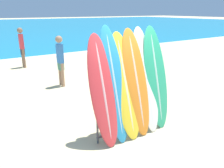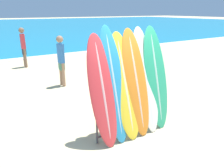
{
  "view_description": "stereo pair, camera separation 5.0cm",
  "coord_description": "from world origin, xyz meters",
  "px_view_note": "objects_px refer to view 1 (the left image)",
  "views": [
    {
      "loc": [
        -2.97,
        -2.99,
        2.54
      ],
      "look_at": [
        -0.34,
        1.17,
        0.88
      ],
      "focal_mm": 35.0,
      "sensor_mm": 36.0,
      "label": 1
    },
    {
      "loc": [
        -2.93,
        -3.01,
        2.54
      ],
      "look_at": [
        -0.34,
        1.17,
        0.88
      ],
      "focal_mm": 35.0,
      "sensor_mm": 36.0,
      "label": 2
    }
  ],
  "objects_px": {
    "person_near_water": "(60,59)",
    "surfboard_slot_5": "(156,78)",
    "surfboard_slot_2": "(125,86)",
    "surfboard_slot_3": "(136,82)",
    "surfboard_rack": "(132,112)",
    "surfboard_slot_0": "(103,91)",
    "surfboard_slot_4": "(146,80)",
    "surfboard_slot_1": "(114,85)",
    "person_mid_beach": "(22,46)"
  },
  "relations": [
    {
      "from": "surfboard_rack",
      "to": "surfboard_slot_1",
      "type": "distance_m",
      "value": 0.8
    },
    {
      "from": "surfboard_slot_0",
      "to": "person_mid_beach",
      "type": "relative_size",
      "value": 1.19
    },
    {
      "from": "surfboard_rack",
      "to": "surfboard_slot_1",
      "type": "xyz_separation_m",
      "value": [
        -0.42,
        0.06,
        0.68
      ]
    },
    {
      "from": "surfboard_slot_5",
      "to": "surfboard_slot_1",
      "type": "bearing_deg",
      "value": 179.19
    },
    {
      "from": "surfboard_slot_1",
      "to": "person_mid_beach",
      "type": "distance_m",
      "value": 7.23
    },
    {
      "from": "surfboard_rack",
      "to": "person_near_water",
      "type": "bearing_deg",
      "value": 93.1
    },
    {
      "from": "surfboard_slot_3",
      "to": "surfboard_rack",
      "type": "bearing_deg",
      "value": -159.71
    },
    {
      "from": "surfboard_rack",
      "to": "surfboard_slot_0",
      "type": "distance_m",
      "value": 0.92
    },
    {
      "from": "surfboard_slot_4",
      "to": "person_near_water",
      "type": "height_order",
      "value": "surfboard_slot_4"
    },
    {
      "from": "surfboard_slot_1",
      "to": "person_near_water",
      "type": "distance_m",
      "value": 3.73
    },
    {
      "from": "surfboard_slot_0",
      "to": "surfboard_slot_2",
      "type": "xyz_separation_m",
      "value": [
        0.53,
        0.01,
        -0.0
      ]
    },
    {
      "from": "person_mid_beach",
      "to": "surfboard_slot_2",
      "type": "bearing_deg",
      "value": -175.78
    },
    {
      "from": "surfboard_slot_2",
      "to": "person_near_water",
      "type": "relative_size",
      "value": 1.23
    },
    {
      "from": "person_mid_beach",
      "to": "surfboard_slot_5",
      "type": "bearing_deg",
      "value": -169.3
    },
    {
      "from": "surfboard_slot_1",
      "to": "surfboard_slot_3",
      "type": "xyz_separation_m",
      "value": [
        0.54,
        -0.02,
        -0.04
      ]
    },
    {
      "from": "surfboard_slot_1",
      "to": "surfboard_slot_5",
      "type": "distance_m",
      "value": 1.1
    },
    {
      "from": "surfboard_slot_1",
      "to": "surfboard_slot_5",
      "type": "relative_size",
      "value": 1.02
    },
    {
      "from": "surfboard_slot_2",
      "to": "person_mid_beach",
      "type": "height_order",
      "value": "surfboard_slot_2"
    },
    {
      "from": "surfboard_slot_4",
      "to": "person_near_water",
      "type": "relative_size",
      "value": 1.28
    },
    {
      "from": "surfboard_slot_0",
      "to": "surfboard_slot_2",
      "type": "relative_size",
      "value": 1.0
    },
    {
      "from": "surfboard_rack",
      "to": "surfboard_slot_5",
      "type": "xyz_separation_m",
      "value": [
        0.68,
        0.05,
        0.66
      ]
    },
    {
      "from": "surfboard_rack",
      "to": "surfboard_slot_0",
      "type": "height_order",
      "value": "surfboard_slot_0"
    },
    {
      "from": "surfboard_rack",
      "to": "surfboard_slot_3",
      "type": "height_order",
      "value": "surfboard_slot_3"
    },
    {
      "from": "surfboard_slot_2",
      "to": "surfboard_rack",
      "type": "bearing_deg",
      "value": -17.04
    },
    {
      "from": "surfboard_slot_3",
      "to": "surfboard_slot_5",
      "type": "bearing_deg",
      "value": 0.18
    },
    {
      "from": "person_mid_beach",
      "to": "surfboard_slot_3",
      "type": "bearing_deg",
      "value": -173.63
    },
    {
      "from": "surfboard_rack",
      "to": "surfboard_slot_1",
      "type": "bearing_deg",
      "value": 171.51
    },
    {
      "from": "surfboard_slot_0",
      "to": "surfboard_slot_5",
      "type": "distance_m",
      "value": 1.37
    },
    {
      "from": "surfboard_slot_4",
      "to": "person_mid_beach",
      "type": "distance_m",
      "value": 7.32
    },
    {
      "from": "surfboard_rack",
      "to": "surfboard_slot_0",
      "type": "xyz_separation_m",
      "value": [
        -0.69,
        0.03,
        0.61
      ]
    },
    {
      "from": "surfboard_slot_4",
      "to": "person_mid_beach",
      "type": "relative_size",
      "value": 1.23
    },
    {
      "from": "surfboard_slot_4",
      "to": "surfboard_slot_1",
      "type": "bearing_deg",
      "value": 179.8
    },
    {
      "from": "person_near_water",
      "to": "surfboard_slot_5",
      "type": "bearing_deg",
      "value": 8.47
    },
    {
      "from": "surfboard_slot_4",
      "to": "person_near_water",
      "type": "bearing_deg",
      "value": 99.22
    },
    {
      "from": "surfboard_slot_2",
      "to": "surfboard_slot_0",
      "type": "bearing_deg",
      "value": -178.54
    },
    {
      "from": "surfboard_slot_3",
      "to": "person_mid_beach",
      "type": "bearing_deg",
      "value": 97.04
    },
    {
      "from": "surfboard_slot_0",
      "to": "surfboard_slot_3",
      "type": "distance_m",
      "value": 0.81
    },
    {
      "from": "surfboard_slot_0",
      "to": "surfboard_slot_4",
      "type": "relative_size",
      "value": 0.97
    },
    {
      "from": "surfboard_slot_4",
      "to": "surfboard_slot_5",
      "type": "relative_size",
      "value": 0.99
    },
    {
      "from": "surfboard_slot_1",
      "to": "person_near_water",
      "type": "bearing_deg",
      "value": 86.76
    },
    {
      "from": "surfboard_slot_0",
      "to": "surfboard_slot_1",
      "type": "relative_size",
      "value": 0.94
    },
    {
      "from": "surfboard_rack",
      "to": "surfboard_slot_0",
      "type": "relative_size",
      "value": 0.8
    },
    {
      "from": "surfboard_slot_5",
      "to": "surfboard_slot_4",
      "type": "bearing_deg",
      "value": 177.41
    },
    {
      "from": "surfboard_slot_0",
      "to": "surfboard_slot_4",
      "type": "xyz_separation_m",
      "value": [
        1.09,
        0.03,
        0.04
      ]
    },
    {
      "from": "surfboard_slot_2",
      "to": "surfboard_slot_3",
      "type": "bearing_deg",
      "value": -0.49
    },
    {
      "from": "surfboard_rack",
      "to": "surfboard_slot_5",
      "type": "distance_m",
      "value": 0.95
    },
    {
      "from": "surfboard_slot_2",
      "to": "surfboard_slot_5",
      "type": "xyz_separation_m",
      "value": [
        0.84,
        -0.0,
        0.04
      ]
    },
    {
      "from": "surfboard_slot_1",
      "to": "person_mid_beach",
      "type": "xyz_separation_m",
      "value": [
        -0.36,
        7.22,
        -0.16
      ]
    },
    {
      "from": "surfboard_slot_0",
      "to": "person_mid_beach",
      "type": "distance_m",
      "value": 7.25
    },
    {
      "from": "surfboard_slot_3",
      "to": "person_mid_beach",
      "type": "height_order",
      "value": "surfboard_slot_3"
    }
  ]
}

